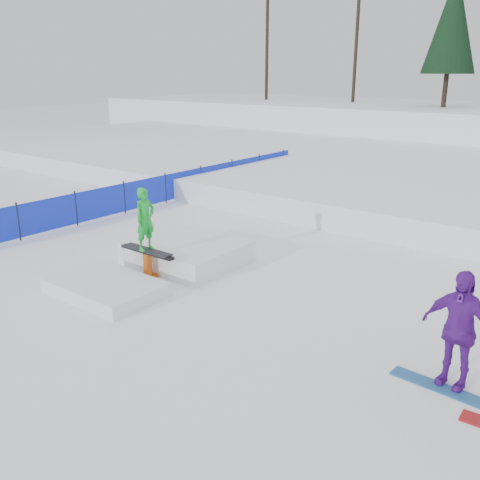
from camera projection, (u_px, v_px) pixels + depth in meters
The scene contains 6 objects.
ground at pixel (158, 312), 10.57m from camera, with size 120.00×120.00×0.00m, color white.
snow_midrise at pixel (436, 175), 22.46m from camera, with size 50.00×18.00×0.80m, color white.
safety_fence at pixel (166, 188), 19.18m from camera, with size 0.05×16.00×1.10m.
spectator_purple at pixel (458, 329), 7.86m from camera, with size 1.09×0.45×1.86m, color #5D1996.
loose_board_teal at pixel (436, 386), 8.06m from camera, with size 1.40×0.28×0.03m, color #204E85.
jib_rail_feature at pixel (166, 259), 12.67m from camera, with size 2.60×4.40×2.11m.
Camera 1 is at (7.23, -6.59, 4.56)m, focal length 40.00 mm.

